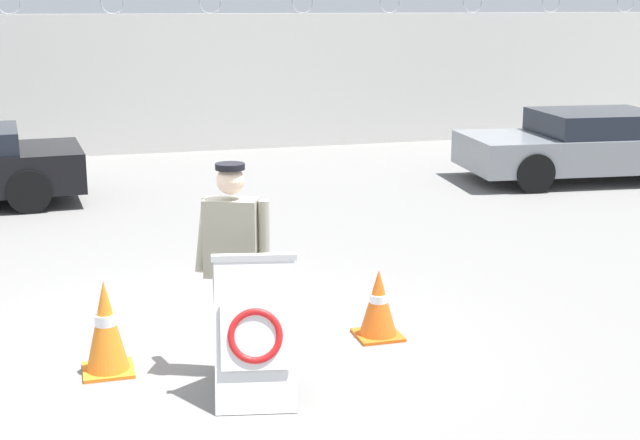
{
  "coord_description": "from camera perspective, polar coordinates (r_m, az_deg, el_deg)",
  "views": [
    {
      "loc": [
        -1.04,
        -7.47,
        3.02
      ],
      "look_at": [
        1.26,
        0.55,
        0.99
      ],
      "focal_mm": 50.0,
      "sensor_mm": 36.0,
      "label": 1
    }
  ],
  "objects": [
    {
      "name": "perimeter_wall",
      "position": [
        18.71,
        -12.89,
        8.44
      ],
      "size": [
        36.0,
        0.3,
        3.27
      ],
      "color": "silver",
      "rests_on": "ground_plane"
    },
    {
      "name": "barricade_sign",
      "position": [
        7.0,
        -4.17,
        -6.83
      ],
      "size": [
        0.78,
        0.94,
        1.15
      ],
      "rotation": [
        0.0,
        0.0,
        -0.21
      ],
      "color": "white",
      "rests_on": "ground_plane"
    },
    {
      "name": "security_guard",
      "position": [
        7.33,
        -5.63,
        -2.4
      ],
      "size": [
        0.6,
        0.57,
        1.78
      ],
      "rotation": [
        0.0,
        0.0,
        2.71
      ],
      "color": "#514C42",
      "rests_on": "ground_plane"
    },
    {
      "name": "parked_car_far_side",
      "position": [
        16.27,
        16.7,
        4.62
      ],
      "size": [
        4.37,
        2.3,
        1.2
      ],
      "rotation": [
        0.0,
        0.0,
        3.04
      ],
      "color": "black",
      "rests_on": "ground_plane"
    },
    {
      "name": "traffic_cone_far",
      "position": [
        7.67,
        -13.54,
        -6.68
      ],
      "size": [
        0.42,
        0.42,
        0.81
      ],
      "color": "orange",
      "rests_on": "ground_plane"
    },
    {
      "name": "traffic_cone_near",
      "position": [
        8.27,
        3.76,
        -5.38
      ],
      "size": [
        0.41,
        0.41,
        0.65
      ],
      "color": "orange",
      "rests_on": "ground_plane"
    },
    {
      "name": "ground_plane",
      "position": [
        8.12,
        -7.56,
        -8.26
      ],
      "size": [
        90.0,
        90.0,
        0.0
      ],
      "primitive_type": "plane",
      "color": "gray"
    }
  ]
}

